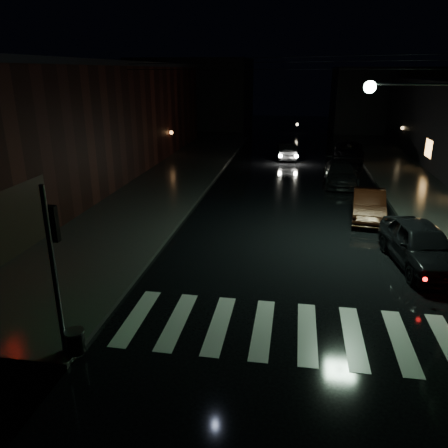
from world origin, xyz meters
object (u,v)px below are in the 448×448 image
at_px(parked_car_b, 369,205).
at_px(parked_car_c, 340,173).
at_px(parked_car_a, 421,245).
at_px(oncoming_car, 287,151).
at_px(parked_car_d, 349,151).

distance_m(parked_car_b, parked_car_c, 6.72).
bearing_deg(parked_car_a, parked_car_b, 93.66).
bearing_deg(parked_car_b, oncoming_car, 112.77).
relative_size(parked_car_a, parked_car_d, 0.97).
height_order(parked_car_b, parked_car_c, parked_car_c).
relative_size(parked_car_b, parked_car_c, 0.87).
height_order(parked_car_c, oncoming_car, parked_car_c).
height_order(parked_car_a, parked_car_c, parked_car_a).
bearing_deg(oncoming_car, parked_car_b, 101.41).
bearing_deg(parked_car_c, oncoming_car, 115.34).
bearing_deg(parked_car_a, oncoming_car, 97.31).
xyz_separation_m(parked_car_c, parked_car_d, (1.33, 8.24, -0.02)).
height_order(parked_car_a, oncoming_car, parked_car_a).
xyz_separation_m(parked_car_d, oncoming_car, (-4.84, -0.63, -0.02)).
height_order(parked_car_a, parked_car_b, parked_car_a).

